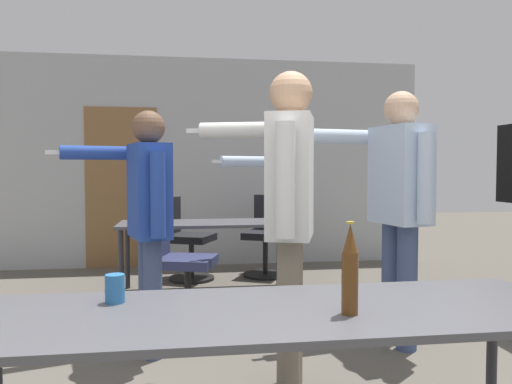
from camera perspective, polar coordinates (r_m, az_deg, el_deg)
name	(u,v)px	position (r m, az deg, el deg)	size (l,w,h in m)	color
back_wall	(205,163)	(6.60, -5.82, 3.31)	(5.70, 0.12, 2.70)	#B2B5B7
conference_table_near	(274,323)	(2.00, 2.12, -14.76)	(2.38, 0.75, 0.72)	#4C4C51
conference_table_far	(209,229)	(5.15, -5.40, -4.23)	(1.82, 0.67, 0.72)	#4C4C51
person_center_tall	(398,193)	(3.67, 15.95, -0.12)	(0.90, 0.66, 1.81)	#3D4C75
person_right_polo	(147,208)	(3.44, -12.33, -1.75)	(0.85, 0.57, 1.66)	#3D4C75
person_left_plaid	(287,203)	(4.38, 3.54, -1.24)	(0.84, 0.58, 1.60)	#28282D
person_far_watching	(288,198)	(2.82, 3.65, -0.64)	(0.76, 0.78, 1.81)	slate
office_chair_far_left	(185,241)	(5.79, -8.10, -5.55)	(0.66, 0.62, 0.94)	black
office_chair_side_rolled	(267,237)	(5.97, 1.30, -5.21)	(0.63, 0.66, 0.95)	black
office_chair_mid_tucked	(179,265)	(4.50, -8.77, -8.21)	(0.63, 0.58, 0.91)	black
beer_bottle	(350,271)	(1.91, 10.69, -8.84)	(0.06, 0.06, 0.35)	#563314
drink_cup	(115,289)	(2.13, -15.83, -10.57)	(0.08, 0.08, 0.12)	#2866A3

